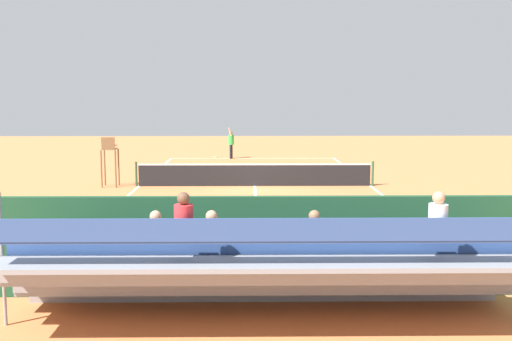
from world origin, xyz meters
name	(u,v)px	position (x,y,z in m)	size (l,w,h in m)	color
ground_plane	(255,186)	(0.00, 0.00, 0.00)	(60.00, 60.00, 0.00)	#D17542
court_line_markings	(255,186)	(0.00, -0.04, 0.00)	(10.10, 22.20, 0.01)	white
tennis_net	(255,175)	(0.00, 0.00, 0.50)	(10.30, 0.10, 1.07)	black
backdrop_wall	(263,246)	(0.00, 14.00, 1.00)	(18.00, 0.16, 2.00)	#1E4C2D
bleacher_stand	(263,269)	(0.03, 15.36, 0.94)	(9.06, 2.40, 2.48)	gray
umpire_chair	(109,156)	(6.20, 0.11, 1.31)	(0.67, 0.67, 2.14)	brown
courtside_bench	(381,257)	(-2.52, 13.27, 0.56)	(1.80, 0.40, 0.93)	#33383D
equipment_bag	(286,277)	(-0.49, 13.40, 0.18)	(0.90, 0.36, 0.36)	#334C8C
tennis_player	(231,142)	(1.32, -10.92, 1.02)	(0.43, 0.55, 1.93)	black
tennis_racket	(215,157)	(2.36, -11.71, 0.01)	(0.45, 0.56, 0.03)	black
tennis_ball_near	(271,165)	(-0.99, -7.17, 0.03)	(0.07, 0.07, 0.07)	#CCDB33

